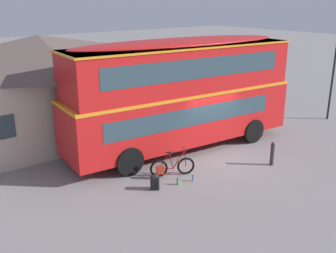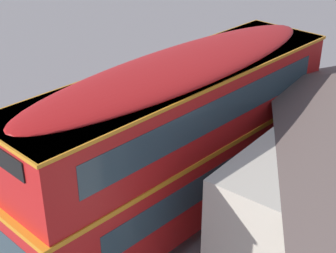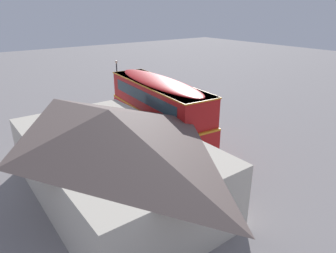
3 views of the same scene
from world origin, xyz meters
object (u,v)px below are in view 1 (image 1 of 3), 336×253
Objects in this scene: backpack_on_ground at (155,182)px; double_decker_bus at (182,90)px; street_lamp at (334,67)px; water_bottle_green_metal at (178,182)px; kerb_bollard at (272,153)px; water_bottle_blue_sports at (193,178)px; touring_bicycle at (171,167)px.

double_decker_bus is at bearing 36.91° from backpack_on_ground.
street_lamp is (9.18, -1.62, 0.24)m from double_decker_bus.
double_decker_bus is at bearing 47.97° from water_bottle_green_metal.
water_bottle_green_metal is at bearing -174.87° from street_lamp.
street_lamp is 4.82× the size of kerb_bollard.
water_bottle_green_metal reaches higher than water_bottle_blue_sports.
kerb_bollard reaches higher than backpack_on_ground.
touring_bicycle is 6.63× the size of water_bottle_green_metal.
water_bottle_blue_sports is at bearing 166.03° from kerb_bollard.
water_bottle_green_metal is (-0.26, -0.70, -0.26)m from touring_bicycle.
water_bottle_green_metal is at bearing 166.39° from kerb_bollard.
kerb_bollard is at bearing -13.61° from water_bottle_green_metal.
backpack_on_ground is (-1.10, -0.48, -0.10)m from touring_bicycle.
backpack_on_ground is 12.73m from street_lamp.
backpack_on_ground is at bearing 166.69° from water_bottle_blue_sports.
water_bottle_green_metal is at bearing -132.03° from double_decker_bus.
touring_bicycle is 7.05× the size of water_bottle_blue_sports.
water_bottle_blue_sports is at bearing -66.40° from touring_bicycle.
double_decker_bus is 4.70m from backpack_on_ground.
double_decker_bus reaches higher than touring_bicycle.
street_lamp reaches higher than backpack_on_ground.
kerb_bollard is (4.90, -1.20, 0.22)m from backpack_on_ground.
street_lamp is (11.33, 0.34, 2.51)m from touring_bicycle.
touring_bicycle reaches higher than backpack_on_ground.
touring_bicycle is at bearing 156.11° from kerb_bollard.
backpack_on_ground is at bearing 165.46° from water_bottle_green_metal.
touring_bicycle is at bearing 69.97° from water_bottle_green_metal.
double_decker_bus reaches higher than backpack_on_ground.
touring_bicycle is 0.94m from water_bottle_blue_sports.
street_lamp is at bearing 1.72° from touring_bicycle.
backpack_on_ground is at bearing -176.23° from street_lamp.
double_decker_bus reaches higher than water_bottle_blue_sports.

